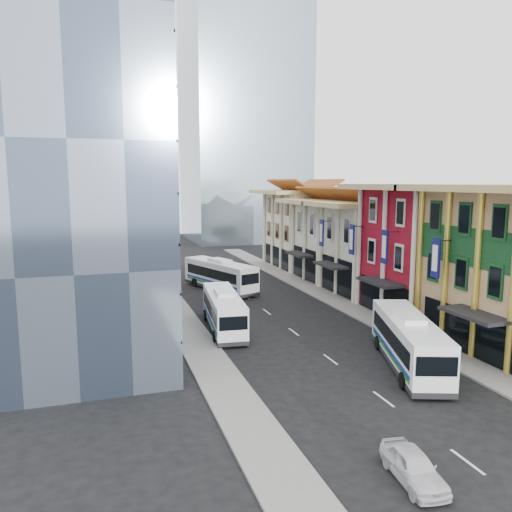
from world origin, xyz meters
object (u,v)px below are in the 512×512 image
object	(u,v)px
bus_right	(409,340)
sedan_left	(414,466)
bus_left_near	(224,310)
bus_left_far	(220,274)
office_tower	(75,152)

from	to	relation	value
bus_right	sedan_left	bearing A→B (deg)	-104.12
bus_left_near	bus_left_far	bearing A→B (deg)	83.47
bus_left_far	sedan_left	xyz separation A→B (m)	(-1.27, -39.71, -1.21)
bus_left_near	sedan_left	size ratio (longest dim) A/B	2.72
bus_left_far	bus_left_near	bearing A→B (deg)	-123.05
bus_left_near	bus_left_far	world-z (taller)	bus_left_far
office_tower	bus_left_far	xyz separation A→B (m)	(15.00, 14.19, -13.11)
bus_left_far	bus_right	xyz separation A→B (m)	(6.47, -28.11, -0.01)
office_tower	sedan_left	distance (m)	32.32
office_tower	bus_left_near	distance (m)	17.61
bus_left_far	bus_right	distance (m)	28.84
bus_right	bus_left_far	bearing A→B (deg)	122.58
office_tower	bus_left_far	distance (m)	24.46
office_tower	bus_right	bearing A→B (deg)	-32.94
bus_left_near	bus_right	size ratio (longest dim) A/B	0.92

